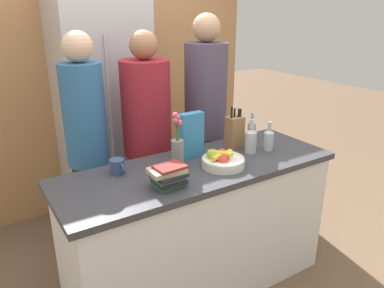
{
  "coord_description": "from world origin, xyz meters",
  "views": [
    {
      "loc": [
        -1.19,
        -1.79,
        1.85
      ],
      "look_at": [
        0.0,
        0.08,
        1.03
      ],
      "focal_mm": 35.0,
      "sensor_mm": 36.0,
      "label": 1
    }
  ],
  "objects": [
    {
      "name": "person_in_blue",
      "position": [
        -0.08,
        0.57,
        0.95
      ],
      "size": [
        0.35,
        0.35,
        1.7
      ],
      "rotation": [
        0.0,
        0.0,
        -0.41
      ],
      "color": "#383842",
      "rests_on": "ground_plane"
    },
    {
      "name": "kitchen_island",
      "position": [
        0.0,
        0.0,
        0.45
      ],
      "size": [
        1.8,
        0.64,
        0.91
      ],
      "color": "silver",
      "rests_on": "ground_plane"
    },
    {
      "name": "person_at_sink",
      "position": [
        -0.51,
        0.61,
        0.98
      ],
      "size": [
        0.28,
        0.28,
        1.71
      ],
      "rotation": [
        0.0,
        0.0,
        -0.38
      ],
      "color": "#383842",
      "rests_on": "ground_plane"
    },
    {
      "name": "ground_plane",
      "position": [
        0.0,
        0.0,
        0.0
      ],
      "size": [
        14.0,
        14.0,
        0.0
      ],
      "primitive_type": "plane",
      "color": "brown"
    },
    {
      "name": "fruit_bowl",
      "position": [
        0.12,
        -0.08,
        0.95
      ],
      "size": [
        0.27,
        0.27,
        0.11
      ],
      "color": "silver",
      "rests_on": "kitchen_island"
    },
    {
      "name": "back_wall_wood",
      "position": [
        0.0,
        1.6,
        1.3
      ],
      "size": [
        3.0,
        0.12,
        2.6
      ],
      "color": "#AD7A4C",
      "rests_on": "ground_plane"
    },
    {
      "name": "coffee_mug",
      "position": [
        -0.47,
        0.17,
        0.95
      ],
      "size": [
        0.09,
        0.12,
        0.09
      ],
      "color": "#334770",
      "rests_on": "kitchen_island"
    },
    {
      "name": "bottle_oil",
      "position": [
        0.56,
        -0.03,
        0.99
      ],
      "size": [
        0.07,
        0.07,
        0.2
      ],
      "color": "#B2BCC1",
      "rests_on": "kitchen_island"
    },
    {
      "name": "bottle_wine",
      "position": [
        0.42,
        -0.0,
        1.0
      ],
      "size": [
        0.08,
        0.08,
        0.23
      ],
      "color": "#B2BCC1",
      "rests_on": "kitchen_island"
    },
    {
      "name": "book_stack",
      "position": [
        -0.3,
        -0.15,
        0.97
      ],
      "size": [
        0.2,
        0.16,
        0.13
      ],
      "color": "#3D6047",
      "rests_on": "kitchen_island"
    },
    {
      "name": "person_in_red_tee",
      "position": [
        0.44,
        0.57,
        1.02
      ],
      "size": [
        0.33,
        0.33,
        1.8
      ],
      "rotation": [
        0.0,
        0.0,
        -0.32
      ],
      "color": "#383842",
      "rests_on": "ground_plane"
    },
    {
      "name": "bottle_vinegar",
      "position": [
        0.59,
        0.18,
        0.99
      ],
      "size": [
        0.06,
        0.06,
        0.22
      ],
      "color": "#B2BCC1",
      "rests_on": "kitchen_island"
    },
    {
      "name": "cereal_box",
      "position": [
        0.05,
        0.16,
        1.06
      ],
      "size": [
        0.16,
        0.06,
        0.3
      ],
      "color": "teal",
      "rests_on": "kitchen_island"
    },
    {
      "name": "knife_block",
      "position": [
        0.39,
        0.14,
        1.02
      ],
      "size": [
        0.11,
        0.09,
        0.3
      ],
      "color": "olive",
      "rests_on": "kitchen_island"
    },
    {
      "name": "refrigerator",
      "position": [
        -0.16,
        1.24,
        1.0
      ],
      "size": [
        0.71,
        0.63,
        2.01
      ],
      "color": "#B7B7BC",
      "rests_on": "ground_plane"
    },
    {
      "name": "flower_vase",
      "position": [
        -0.13,
        0.04,
        1.04
      ],
      "size": [
        0.08,
        0.08,
        0.36
      ],
      "color": "gray",
      "rests_on": "kitchen_island"
    }
  ]
}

